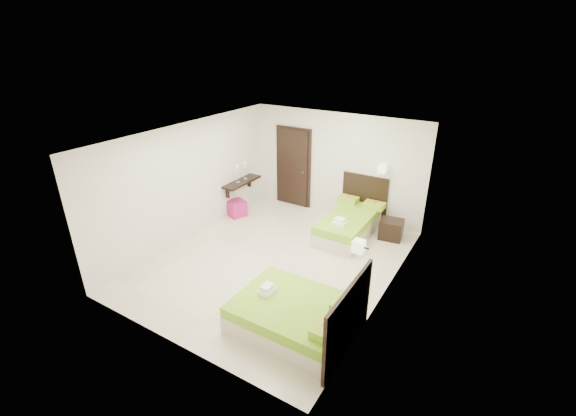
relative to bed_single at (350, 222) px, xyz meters
The scene contains 7 objects.
floor 2.08m from the bed_single, 113.38° to the right, with size 5.50×5.50×0.00m, color beige.
bed_single is the anchor object (origin of this frame).
bed_double 3.46m from the bed_single, 80.18° to the right, with size 1.85×1.57×1.52m.
nightstand 0.93m from the bed_single, 18.04° to the left, with size 0.50×0.45×0.45m, color black.
ottoman 2.92m from the bed_single, 168.36° to the right, with size 0.40×0.40×0.40m, color #99145B.
door 2.30m from the bed_single, 158.12° to the left, with size 1.02×0.15×2.14m.
console_shelf 2.96m from the bed_single, behind, with size 0.35×1.20×0.78m.
Camera 1 is at (3.74, -5.67, 4.26)m, focal length 24.00 mm.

